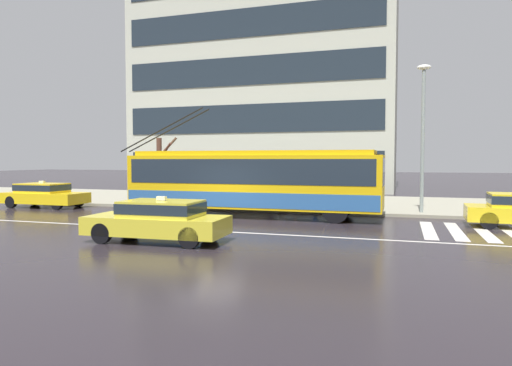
# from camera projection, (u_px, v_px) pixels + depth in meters

# --- Properties ---
(ground_plane) EXTENTS (160.00, 160.00, 0.00)m
(ground_plane) POSITION_uv_depth(u_px,v_px,m) (209.00, 226.00, 17.38)
(ground_plane) COLOR #272126
(sidewalk_slab) EXTENTS (80.00, 10.00, 0.14)m
(sidewalk_slab) POSITION_uv_depth(u_px,v_px,m) (277.00, 201.00, 26.76)
(sidewalk_slab) COLOR gray
(sidewalk_slab) RESTS_ON ground_plane
(crosswalk_stripe_edge_near) EXTENTS (0.44, 4.40, 0.01)m
(crosswalk_stripe_edge_near) POSITION_uv_depth(u_px,v_px,m) (428.00, 230.00, 16.34)
(crosswalk_stripe_edge_near) COLOR beige
(crosswalk_stripe_edge_near) RESTS_ON ground_plane
(crosswalk_stripe_inner_a) EXTENTS (0.44, 4.40, 0.01)m
(crosswalk_stripe_inner_a) POSITION_uv_depth(u_px,v_px,m) (455.00, 231.00, 16.07)
(crosswalk_stripe_inner_a) COLOR beige
(crosswalk_stripe_inner_a) RESTS_ON ground_plane
(crosswalk_stripe_center) EXTENTS (0.44, 4.40, 0.01)m
(crosswalk_stripe_center) POSITION_uv_depth(u_px,v_px,m) (484.00, 232.00, 15.80)
(crosswalk_stripe_center) COLOR beige
(crosswalk_stripe_center) RESTS_ON ground_plane
(lane_centre_line) EXTENTS (72.00, 0.14, 0.01)m
(lane_centre_line) POSITION_uv_depth(u_px,v_px,m) (195.00, 230.00, 16.24)
(lane_centre_line) COLOR silver
(lane_centre_line) RESTS_ON ground_plane
(trolleybus) EXTENTS (12.09, 2.56, 4.86)m
(trolleybus) POSITION_uv_depth(u_px,v_px,m) (253.00, 180.00, 20.19)
(trolleybus) COLOR #E4B20F
(trolleybus) RESTS_ON ground_plane
(taxi_oncoming_near) EXTENTS (4.36, 1.88, 1.39)m
(taxi_oncoming_near) POSITION_uv_depth(u_px,v_px,m) (159.00, 219.00, 13.97)
(taxi_oncoming_near) COLOR gold
(taxi_oncoming_near) RESTS_ON ground_plane
(taxi_queued_behind_bus) EXTENTS (4.39, 1.81, 1.39)m
(taxi_queued_behind_bus) POSITION_uv_depth(u_px,v_px,m) (44.00, 194.00, 24.05)
(taxi_queued_behind_bus) COLOR yellow
(taxi_queued_behind_bus) RESTS_ON ground_plane
(bus_shelter) EXTENTS (4.08, 1.59, 2.49)m
(bus_shelter) POSITION_uv_depth(u_px,v_px,m) (247.00, 170.00, 23.80)
(bus_shelter) COLOR gray
(bus_shelter) RESTS_ON sidewalk_slab
(pedestrian_at_shelter) EXTENTS (1.38, 1.38, 1.94)m
(pedestrian_at_shelter) POSITION_uv_depth(u_px,v_px,m) (314.00, 176.00, 22.45)
(pedestrian_at_shelter) COLOR navy
(pedestrian_at_shelter) RESTS_ON sidewalk_slab
(pedestrian_approaching_curb) EXTENTS (1.28, 1.28, 2.02)m
(pedestrian_approaching_curb) POSITION_uv_depth(u_px,v_px,m) (269.00, 174.00, 23.70)
(pedestrian_approaching_curb) COLOR navy
(pedestrian_approaching_curb) RESTS_ON sidewalk_slab
(pedestrian_walking_past) EXTENTS (1.35, 1.35, 1.93)m
(pedestrian_walking_past) POSITION_uv_depth(u_px,v_px,m) (228.00, 176.00, 23.96)
(pedestrian_walking_past) COLOR #242A46
(pedestrian_walking_past) RESTS_ON sidewalk_slab
(pedestrian_waiting_by_pole) EXTENTS (1.48, 1.48, 1.93)m
(pedestrian_waiting_by_pole) POSITION_uv_depth(u_px,v_px,m) (294.00, 176.00, 23.05)
(pedestrian_waiting_by_pole) COLOR #494445
(pedestrian_waiting_by_pole) RESTS_ON sidewalk_slab
(street_lamp) EXTENTS (0.60, 0.32, 6.58)m
(street_lamp) POSITION_uv_depth(u_px,v_px,m) (423.00, 125.00, 20.37)
(street_lamp) COLOR gray
(street_lamp) RESTS_ON sidewalk_slab
(street_tree_bare) EXTENTS (1.83, 1.25, 3.62)m
(street_tree_bare) POSITION_uv_depth(u_px,v_px,m) (160.00, 167.00, 25.23)
(street_tree_bare) COLOR brown
(street_tree_bare) RESTS_ON sidewalk_slab
(office_tower_corner_left) EXTENTS (22.35, 11.84, 19.01)m
(office_tower_corner_left) POSITION_uv_depth(u_px,v_px,m) (269.00, 82.00, 41.11)
(office_tower_corner_left) COLOR #B5B8A6
(office_tower_corner_left) RESTS_ON ground_plane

